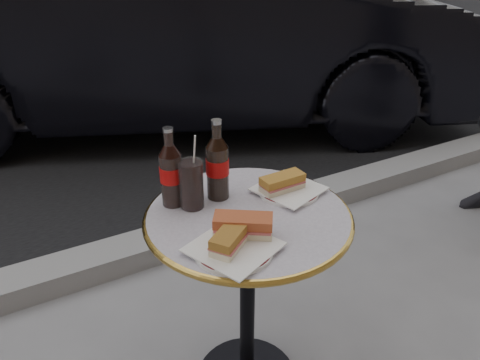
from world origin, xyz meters
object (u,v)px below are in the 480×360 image
parked_car (176,27)px  plate_left (234,249)px  cola_bottle_left (171,167)px  cola_bottle_right (217,160)px  bistro_table (247,306)px  cola_glass (191,184)px  plate_right (289,191)px

parked_car → plate_left: bearing=-176.5°
plate_left → parked_car: (0.97, 2.76, 0.06)m
cola_bottle_left → cola_bottle_right: cola_bottle_right is taller
plate_left → bistro_table: bearing=48.7°
plate_left → cola_bottle_left: bearing=98.7°
cola_glass → parked_car: parked_car is taller
plate_left → cola_bottle_left: (-0.05, 0.30, 0.12)m
cola_glass → parked_car: bearing=68.8°
bistro_table → plate_right: bearing=14.7°
parked_car → cola_bottle_left: bearing=-179.6°
bistro_table → parked_car: 2.78m
cola_bottle_right → plate_left: bearing=-108.7°
cola_bottle_right → parked_car: (0.87, 2.49, -0.07)m
cola_bottle_right → plate_right: bearing=-21.9°
plate_right → parked_car: (0.66, 2.57, 0.06)m
bistro_table → plate_left: plate_left is taller
bistro_table → cola_bottle_left: size_ratio=2.93×
plate_right → parked_car: 2.66m
bistro_table → plate_right: 0.41m
plate_right → cola_bottle_right: size_ratio=0.76×
cola_glass → parked_car: size_ratio=0.03×
plate_right → cola_bottle_right: cola_bottle_right is taller
bistro_table → plate_left: 0.42m
plate_left → cola_bottle_right: cola_bottle_right is taller
cola_bottle_left → cola_glass: (0.04, -0.04, -0.05)m
cola_bottle_left → cola_bottle_right: size_ratio=0.97×
bistro_table → cola_glass: (-0.13, 0.12, 0.44)m
cola_bottle_left → cola_bottle_right: 0.14m
bistro_table → parked_car: (0.84, 2.62, 0.43)m
plate_left → cola_glass: 0.27m
cola_glass → plate_right: bearing=-12.8°
plate_left → plate_right: size_ratio=1.08×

